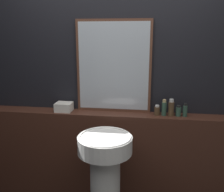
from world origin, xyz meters
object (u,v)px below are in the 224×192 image
object	(u,v)px
mirror	(114,67)
hand_soap_bottle	(185,110)
pedestal_sink	(106,176)
lotion_bottle	(171,108)
conditioner_bottle	(164,108)
shampoo_bottle	(157,111)
body_wash_bottle	(178,111)
towel_stack	(64,107)

from	to	relation	value
mirror	hand_soap_bottle	world-z (taller)	mirror
pedestal_sink	lotion_bottle	bearing A→B (deg)	40.66
mirror	conditioner_bottle	distance (m)	0.64
pedestal_sink	shampoo_bottle	size ratio (longest dim) A/B	9.41
mirror	conditioner_bottle	world-z (taller)	mirror
conditioner_bottle	lotion_bottle	bearing A→B (deg)	0.00
hand_soap_bottle	shampoo_bottle	bearing A→B (deg)	180.00
pedestal_sink	hand_soap_bottle	xyz separation A→B (m)	(0.69, 0.48, 0.47)
pedestal_sink	body_wash_bottle	size ratio (longest dim) A/B	8.96
mirror	towel_stack	distance (m)	0.65
towel_stack	lotion_bottle	world-z (taller)	lotion_bottle
shampoo_bottle	hand_soap_bottle	size ratio (longest dim) A/B	0.78
lotion_bottle	body_wash_bottle	size ratio (longest dim) A/B	1.57
body_wash_bottle	hand_soap_bottle	size ratio (longest dim) A/B	0.82
mirror	conditioner_bottle	size ratio (longest dim) A/B	5.69
shampoo_bottle	hand_soap_bottle	bearing A→B (deg)	0.00
pedestal_sink	towel_stack	bearing A→B (deg)	136.83
pedestal_sink	conditioner_bottle	distance (m)	0.84
pedestal_sink	conditioner_bottle	size ratio (longest dim) A/B	5.95
lotion_bottle	conditioner_bottle	bearing A→B (deg)	180.00
mirror	shampoo_bottle	bearing A→B (deg)	-11.09
conditioner_bottle	hand_soap_bottle	distance (m)	0.20
mirror	hand_soap_bottle	bearing A→B (deg)	-6.98
hand_soap_bottle	pedestal_sink	bearing A→B (deg)	-145.17
towel_stack	conditioner_bottle	bearing A→B (deg)	0.00
pedestal_sink	lotion_bottle	xyz separation A→B (m)	(0.56, 0.48, 0.48)
shampoo_bottle	hand_soap_bottle	distance (m)	0.26
pedestal_sink	body_wash_bottle	distance (m)	0.91
mirror	body_wash_bottle	xyz separation A→B (m)	(0.64, -0.09, -0.41)
pedestal_sink	conditioner_bottle	bearing A→B (deg)	44.28
pedestal_sink	lotion_bottle	size ratio (longest dim) A/B	5.71
shampoo_bottle	mirror	bearing A→B (deg)	168.91
shampoo_bottle	conditioner_bottle	size ratio (longest dim) A/B	0.63
shampoo_bottle	pedestal_sink	bearing A→B (deg)	-131.63
pedestal_sink	mirror	world-z (taller)	mirror
mirror	conditioner_bottle	bearing A→B (deg)	-9.67
conditioner_bottle	body_wash_bottle	distance (m)	0.14
towel_stack	shampoo_bottle	world-z (taller)	shampoo_bottle
mirror	lotion_bottle	xyz separation A→B (m)	(0.57, -0.09, -0.38)
hand_soap_bottle	towel_stack	bearing A→B (deg)	180.00
towel_stack	body_wash_bottle	distance (m)	1.14
body_wash_bottle	conditioner_bottle	bearing A→B (deg)	180.00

